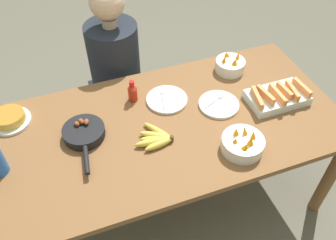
# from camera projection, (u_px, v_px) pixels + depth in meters

# --- Properties ---
(ground_plane) EXTENTS (14.00, 14.00, 0.00)m
(ground_plane) POSITION_uv_depth(u_px,v_px,m) (168.00, 197.00, 2.36)
(ground_plane) COLOR #666051
(dining_table) EXTENTS (1.84, 0.91, 0.70)m
(dining_table) POSITION_uv_depth(u_px,v_px,m) (168.00, 134.00, 1.91)
(dining_table) COLOR brown
(dining_table) RESTS_ON ground_plane
(banana_bunch) EXTENTS (0.21, 0.20, 0.04)m
(banana_bunch) POSITION_uv_depth(u_px,v_px,m) (157.00, 139.00, 1.76)
(banana_bunch) COLOR gold
(banana_bunch) RESTS_ON dining_table
(melon_tray) EXTENTS (0.32, 0.20, 0.09)m
(melon_tray) POSITION_uv_depth(u_px,v_px,m) (277.00, 97.00, 1.95)
(melon_tray) COLOR silver
(melon_tray) RESTS_ON dining_table
(skillet) EXTENTS (0.21, 0.37, 0.08)m
(skillet) POSITION_uv_depth(u_px,v_px,m) (84.00, 133.00, 1.77)
(skillet) COLOR black
(skillet) RESTS_ON dining_table
(frittata_plate_center) EXTENTS (0.21, 0.21, 0.06)m
(frittata_plate_center) POSITION_uv_depth(u_px,v_px,m) (10.00, 119.00, 1.84)
(frittata_plate_center) COLOR silver
(frittata_plate_center) RESTS_ON dining_table
(empty_plate_near_front) EXTENTS (0.23, 0.23, 0.02)m
(empty_plate_near_front) POSITION_uv_depth(u_px,v_px,m) (167.00, 100.00, 1.97)
(empty_plate_near_front) COLOR silver
(empty_plate_near_front) RESTS_ON dining_table
(empty_plate_far_left) EXTENTS (0.22, 0.22, 0.02)m
(empty_plate_far_left) POSITION_uv_depth(u_px,v_px,m) (219.00, 104.00, 1.94)
(empty_plate_far_left) COLOR silver
(empty_plate_far_left) RESTS_ON dining_table
(fruit_bowl_mango) EXTENTS (0.21, 0.21, 0.12)m
(fruit_bowl_mango) POSITION_uv_depth(u_px,v_px,m) (243.00, 144.00, 1.71)
(fruit_bowl_mango) COLOR silver
(fruit_bowl_mango) RESTS_ON dining_table
(fruit_bowl_citrus) EXTENTS (0.18, 0.18, 0.12)m
(fruit_bowl_citrus) POSITION_uv_depth(u_px,v_px,m) (230.00, 65.00, 2.14)
(fruit_bowl_citrus) COLOR silver
(fruit_bowl_citrus) RESTS_ON dining_table
(hot_sauce_bottle) EXTENTS (0.05, 0.05, 0.13)m
(hot_sauce_bottle) POSITION_uv_depth(u_px,v_px,m) (132.00, 92.00, 1.94)
(hot_sauce_bottle) COLOR #B72814
(hot_sauce_bottle) RESTS_ON dining_table
(person_figure) EXTENTS (0.36, 0.36, 1.18)m
(person_figure) POSITION_uv_depth(u_px,v_px,m) (117.00, 83.00, 2.41)
(person_figure) COLOR black
(person_figure) RESTS_ON ground_plane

